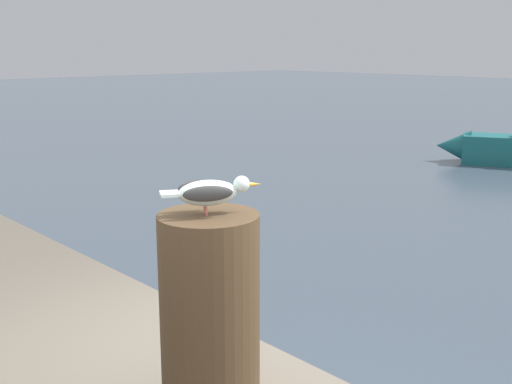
# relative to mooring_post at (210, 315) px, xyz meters

# --- Properties ---
(mooring_post) EXTENTS (0.40, 0.40, 0.83)m
(mooring_post) POSITION_rel_mooring_post_xyz_m (0.00, 0.00, 0.00)
(mooring_post) COLOR #4C3823
(mooring_post) RESTS_ON harbor_quay
(seagull) EXTENTS (0.23, 0.37, 0.14)m
(seagull) POSITION_rel_mooring_post_xyz_m (0.00, 0.01, 0.51)
(seagull) COLOR #C66B60
(seagull) RESTS_ON mooring_post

